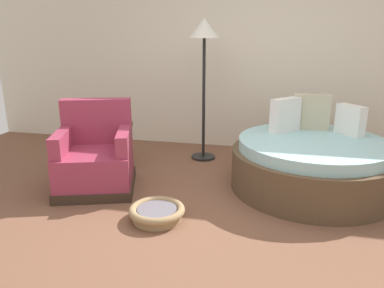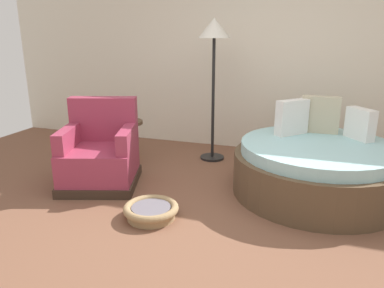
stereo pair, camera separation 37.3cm
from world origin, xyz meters
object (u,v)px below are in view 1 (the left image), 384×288
object	(u,v)px
round_daybed	(311,163)
side_table	(116,130)
red_armchair	(96,159)
pet_basket	(157,212)
floor_lamp	(204,42)

from	to	relation	value
round_daybed	side_table	size ratio (longest dim) A/B	3.30
round_daybed	red_armchair	world-z (taller)	round_daybed
red_armchair	pet_basket	xyz separation A→B (m)	(0.88, -0.58, -0.26)
floor_lamp	pet_basket	bearing A→B (deg)	-92.40
floor_lamp	side_table	bearing A→B (deg)	-162.14
side_table	floor_lamp	xyz separation A→B (m)	(1.10, 0.35, 1.11)
round_daybed	side_table	bearing A→B (deg)	170.95
side_table	floor_lamp	distance (m)	1.60
side_table	floor_lamp	size ratio (longest dim) A/B	0.29
floor_lamp	round_daybed	bearing A→B (deg)	-29.03
side_table	pet_basket	bearing A→B (deg)	-54.92
round_daybed	red_armchair	size ratio (longest dim) A/B	1.70
red_armchair	side_table	distance (m)	0.90
round_daybed	side_table	world-z (taller)	round_daybed
side_table	floor_lamp	bearing A→B (deg)	17.86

